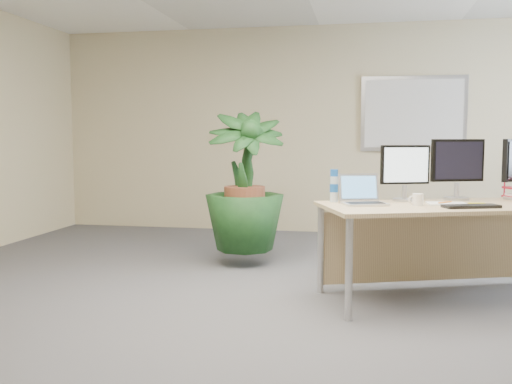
% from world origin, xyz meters
% --- Properties ---
extents(floor, '(8.00, 8.00, 0.00)m').
position_xyz_m(floor, '(0.00, 0.00, 0.00)').
color(floor, '#434348').
rests_on(floor, ground).
extents(back_wall, '(7.00, 0.04, 2.70)m').
position_xyz_m(back_wall, '(0.00, 4.00, 1.35)').
color(back_wall, beige).
rests_on(back_wall, floor).
extents(whiteboard, '(1.30, 0.04, 0.95)m').
position_xyz_m(whiteboard, '(1.20, 3.97, 1.55)').
color(whiteboard, '#A8A8AD').
rests_on(whiteboard, back_wall).
extents(desk, '(2.09, 1.42, 0.74)m').
position_xyz_m(desk, '(1.22, 1.08, 0.59)').
color(desk, tan).
rests_on(desk, floor).
extents(floor_plant, '(1.07, 1.07, 1.50)m').
position_xyz_m(floor_plant, '(-0.54, 1.89, 0.75)').
color(floor_plant, '#133415').
rests_on(floor_plant, floor).
extents(monitor_left, '(0.39, 0.18, 0.45)m').
position_xyz_m(monitor_left, '(0.93, 1.16, 1.00)').
color(monitor_left, '#B0B0B5').
rests_on(monitor_left, desk).
extents(monitor_right, '(0.43, 0.20, 0.49)m').
position_xyz_m(monitor_right, '(1.35, 1.33, 1.03)').
color(monitor_right, '#B0B0B5').
rests_on(monitor_right, desk).
extents(laptop, '(0.39, 0.37, 0.23)m').
position_xyz_m(laptop, '(0.60, 0.88, 0.80)').
color(laptop, silver).
rests_on(laptop, desk).
extents(keyboard, '(0.43, 0.27, 0.02)m').
position_xyz_m(keyboard, '(1.37, 0.79, 0.75)').
color(keyboard, black).
rests_on(keyboard, desk).
extents(coffee_mug, '(0.12, 0.08, 0.09)m').
position_xyz_m(coffee_mug, '(1.00, 0.86, 0.79)').
color(coffee_mug, white).
rests_on(coffee_mug, desk).
extents(spiral_notebook, '(0.30, 0.23, 0.01)m').
position_xyz_m(spiral_notebook, '(1.23, 0.97, 0.75)').
color(spiral_notebook, white).
rests_on(spiral_notebook, desk).
extents(orange_pen, '(0.11, 0.11, 0.01)m').
position_xyz_m(orange_pen, '(1.21, 0.97, 0.76)').
color(orange_pen, orange).
rests_on(orange_pen, spiral_notebook).
extents(yellow_highlighter, '(0.12, 0.03, 0.02)m').
position_xyz_m(yellow_highlighter, '(1.45, 1.00, 0.75)').
color(yellow_highlighter, '#FEFA1A').
rests_on(yellow_highlighter, desk).
extents(water_bottle, '(0.07, 0.07, 0.26)m').
position_xyz_m(water_bottle, '(0.38, 0.99, 0.87)').
color(water_bottle, silver).
rests_on(water_bottle, desk).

